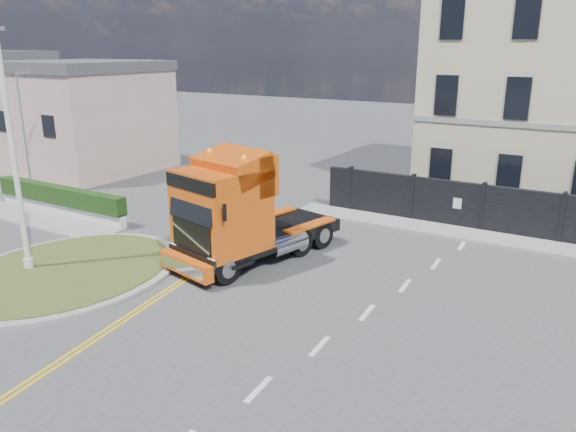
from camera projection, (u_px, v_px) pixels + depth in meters
The scene contains 12 objects.
ground at pixel (287, 286), 18.09m from camera, with size 120.00×120.00×0.00m, color #424244.
traffic_island at pixel (66, 272), 19.06m from camera, with size 6.80×6.80×0.17m.
hedge_wall at pixel (60, 200), 25.52m from camera, with size 8.00×0.55×1.35m.
pavement_side at pixel (41, 220), 24.82m from camera, with size 8.50×1.80×0.10m, color gray.
seaside_bldg_pink at pixel (85, 121), 34.47m from camera, with size 8.00×8.00×6.00m, color #BF9C95.
seaside_bldg_cream at pixel (33, 118), 40.20m from camera, with size 9.00×8.00×5.00m, color silver.
hoarding_fence at pixel (549, 218), 21.95m from camera, with size 18.80×0.25×2.00m.
georgian_building at pixel (571, 82), 26.98m from camera, with size 12.30×10.30×12.80m.
pavement_far at pixel (527, 244), 21.75m from camera, with size 20.00×1.60×0.12m, color gray.
truck at pixel (236, 216), 19.50m from camera, with size 3.90×7.03×3.98m.
lamppost_island at pixel (13, 152), 18.08m from camera, with size 0.25×0.49×8.01m.
lamppost_slim at pixel (23, 124), 27.80m from camera, with size 0.26×0.52×6.29m.
Camera 1 is at (8.61, -14.26, 7.42)m, focal length 35.00 mm.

